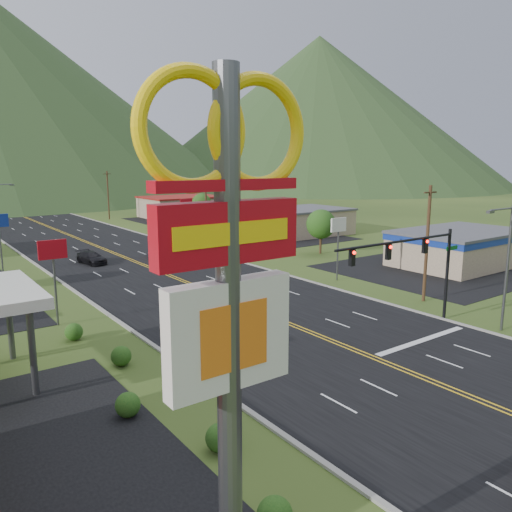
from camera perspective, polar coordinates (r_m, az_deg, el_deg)
pylon_sign at (r=11.35m, az=-3.20°, el=-2.78°), size 4.32×0.60×14.00m
traffic_signal at (r=36.94m, az=17.77°, el=-0.08°), size 13.10×0.43×7.00m
streetlight_east at (r=38.87m, az=26.63°, el=-0.42°), size 3.28×0.25×9.00m
building_east_near at (r=62.79m, az=22.27°, el=1.08°), size 15.40×10.40×4.10m
building_east_mid at (r=83.65m, az=5.32°, el=4.00°), size 14.40×11.40×4.30m
building_east_far at (r=110.25m, az=-8.45°, el=5.61°), size 16.40×12.40×4.50m
pole_sign_west_a at (r=38.96m, az=-22.18°, el=-0.24°), size 2.00×0.18×6.40m
pole_sign_east_a at (r=50.86m, az=9.39°, el=2.82°), size 2.00×0.18×6.40m
pole_sign_east_b at (r=76.60m, az=-7.96°, el=5.50°), size 2.00×0.18×6.40m
tree_east_a at (r=65.75m, az=7.44°, el=3.63°), size 3.84×3.84×5.82m
tree_east_b at (r=98.67m, az=-6.24°, el=6.02°), size 3.84×3.84×5.82m
utility_pole_a at (r=44.90m, az=18.96°, el=1.43°), size 1.60×0.28×10.00m
utility_pole_b at (r=72.50m, az=-5.73°, el=5.31°), size 1.60×0.28×10.00m
utility_pole_c at (r=108.80m, az=-16.55°, el=6.73°), size 1.60×0.28×10.00m
utility_pole_d at (r=147.04m, az=-21.88°, el=7.34°), size 1.60×0.28×10.00m
mountain_ne at (r=251.74m, az=7.10°, el=15.94°), size 180.00×180.00×70.00m
car_dark_mid at (r=62.16m, az=-18.29°, el=-0.21°), size 2.72×5.08×1.40m
car_red_far at (r=63.51m, az=-11.08°, el=0.35°), size 2.03×4.38×1.39m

